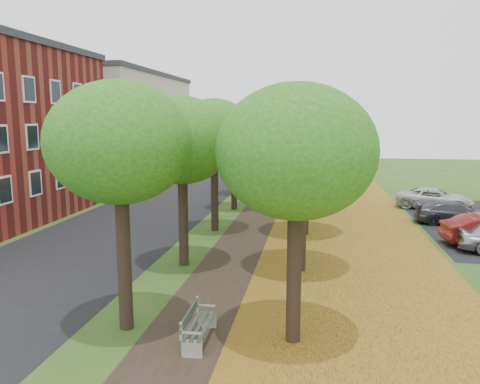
% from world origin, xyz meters
% --- Properties ---
extents(ground, '(120.00, 120.00, 0.00)m').
position_xyz_m(ground, '(0.00, 0.00, 0.00)').
color(ground, '#2D4C19').
rests_on(ground, ground).
extents(street_asphalt, '(8.00, 70.00, 0.01)m').
position_xyz_m(street_asphalt, '(-7.50, 15.00, 0.00)').
color(street_asphalt, black).
rests_on(street_asphalt, ground).
extents(footpath, '(3.20, 70.00, 0.01)m').
position_xyz_m(footpath, '(0.00, 15.00, 0.00)').
color(footpath, black).
rests_on(footpath, ground).
extents(leaf_verge, '(7.50, 70.00, 0.01)m').
position_xyz_m(leaf_verge, '(5.00, 15.00, 0.01)').
color(leaf_verge, '#A7891E').
rests_on(leaf_verge, ground).
extents(tree_row_west, '(4.23, 34.23, 7.01)m').
position_xyz_m(tree_row_west, '(-2.20, 15.00, 5.18)').
color(tree_row_west, black).
rests_on(tree_row_west, ground).
extents(tree_row_east, '(4.23, 34.23, 7.01)m').
position_xyz_m(tree_row_east, '(2.60, 15.00, 5.18)').
color(tree_row_east, black).
rests_on(tree_row_east, ground).
extents(building_cream, '(10.30, 20.30, 10.40)m').
position_xyz_m(building_cream, '(-17.00, 33.00, 5.21)').
color(building_cream, beige).
rests_on(building_cream, ground).
extents(bench, '(0.58, 1.93, 0.91)m').
position_xyz_m(bench, '(0.05, -0.48, 0.47)').
color(bench, '#2B362C').
rests_on(bench, ground).
extents(car_grey, '(4.48, 2.04, 1.27)m').
position_xyz_m(car_grey, '(11.00, 15.70, 0.64)').
color(car_grey, '#333438').
rests_on(car_grey, ground).
extents(car_white, '(5.29, 3.36, 1.36)m').
position_xyz_m(car_white, '(11.00, 20.41, 0.68)').
color(car_white, silver).
rests_on(car_white, ground).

